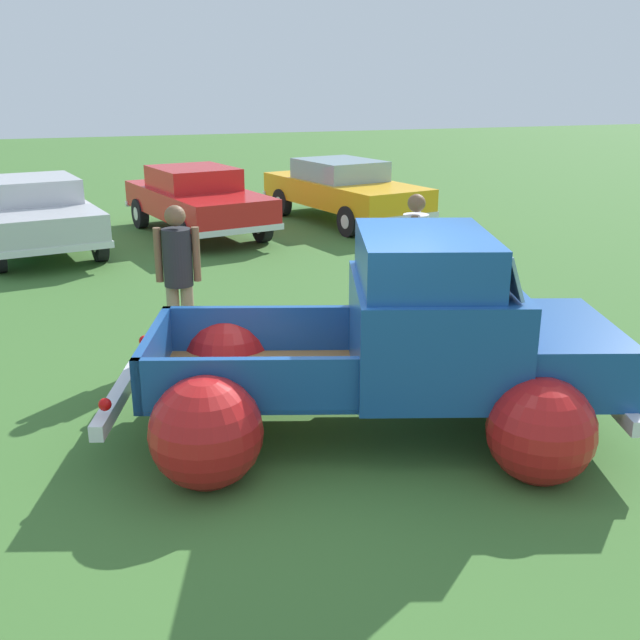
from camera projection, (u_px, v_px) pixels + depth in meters
ground_plane at (360, 429)px, 7.16m from camera, size 80.00×80.00×0.00m
vintage_pickup_truck at (403, 356)px, 6.93m from camera, size 4.99×3.80×1.96m
show_car_1 at (35, 212)px, 14.24m from camera, size 2.60×4.44×1.43m
show_car_2 at (197, 198)px, 15.88m from camera, size 2.70×4.66×1.43m
show_car_3 at (343, 188)px, 17.29m from camera, size 2.78×4.96×1.43m
spectator_0 at (178, 272)px, 8.70m from camera, size 0.54×0.41×1.85m
spectator_1 at (415, 251)px, 9.86m from camera, size 0.47×0.50×1.80m
lane_cone_0 at (389, 315)px, 9.60m from camera, size 0.36×0.36×0.63m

